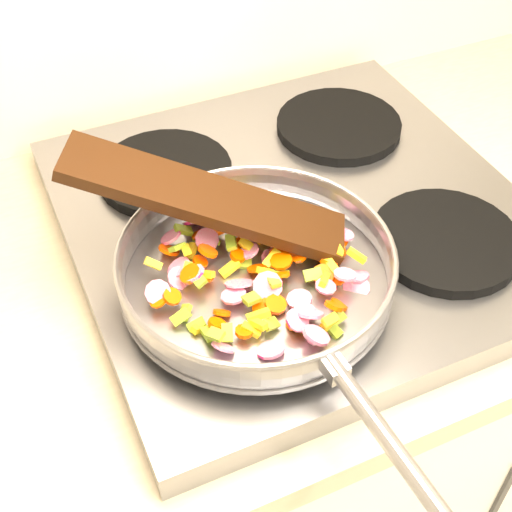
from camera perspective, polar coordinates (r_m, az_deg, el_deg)
name	(u,v)px	position (r m, az deg, el deg)	size (l,w,h in m)	color
cooktop	(297,220)	(0.98, 3.32, 2.88)	(0.60, 0.60, 0.04)	#939399
grate_fl	(244,309)	(0.83, -0.93, -4.27)	(0.19, 0.19, 0.02)	black
grate_fr	(446,241)	(0.94, 14.92, 1.19)	(0.19, 0.19, 0.02)	black
grate_bl	(165,172)	(1.02, -7.28, 6.65)	(0.19, 0.19, 0.02)	black
grate_br	(339,126)	(1.11, 6.64, 10.33)	(0.19, 0.19, 0.02)	black
saute_pan	(257,267)	(0.82, 0.08, -0.88)	(0.36, 0.53, 0.05)	#9E9EA5
vegetable_heap	(259,264)	(0.84, 0.23, -0.66)	(0.27, 0.27, 0.05)	#EC4800
wooden_spatula	(207,199)	(0.84, -3.98, 4.60)	(0.34, 0.08, 0.02)	black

